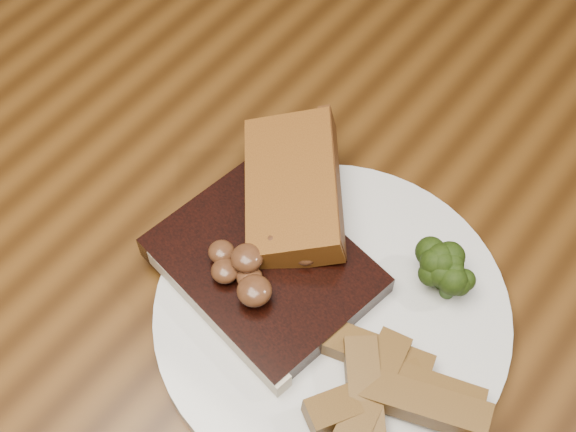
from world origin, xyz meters
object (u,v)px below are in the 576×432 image
at_px(dining_table, 286,308).
at_px(steak, 264,267).
at_px(plate, 332,315).
at_px(potato_wedges, 388,373).
at_px(chair_far, 496,29).
at_px(garlic_bread, 293,203).

xyz_separation_m(dining_table, steak, (0.00, -0.03, 0.12)).
bearing_deg(plate, potato_wedges, -16.26).
distance_m(steak, potato_wedges, 0.12).
relative_size(chair_far, garlic_bread, 6.99).
relative_size(dining_table, potato_wedges, 14.38).
height_order(plate, potato_wedges, potato_wedges).
distance_m(plate, garlic_bread, 0.09).
xyz_separation_m(plate, steak, (-0.06, -0.01, 0.02)).
xyz_separation_m(dining_table, chair_far, (-0.10, 0.60, -0.19)).
height_order(chair_far, steak, chair_far).
distance_m(chair_far, potato_wedges, 0.74).
height_order(steak, potato_wedges, potato_wedges).
xyz_separation_m(dining_table, potato_wedges, (0.12, -0.04, 0.12)).
height_order(chair_far, garlic_bread, chair_far).
height_order(dining_table, steak, steak).
relative_size(garlic_bread, potato_wedges, 1.11).
bearing_deg(chair_far, potato_wedges, 97.31).
bearing_deg(steak, potato_wedges, 3.46).
height_order(plate, garlic_bread, garlic_bread).
height_order(chair_far, plate, chair_far).
height_order(dining_table, garlic_bread, garlic_bread).
bearing_deg(garlic_bread, dining_table, -12.32).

